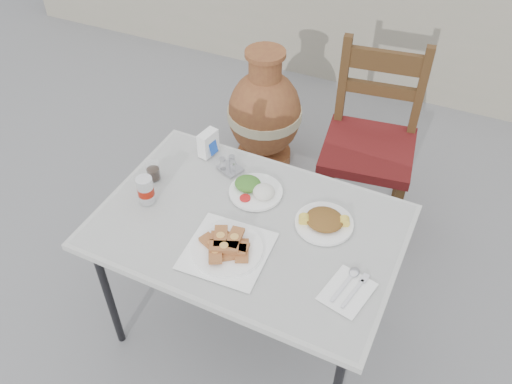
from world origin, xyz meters
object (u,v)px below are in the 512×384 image
at_px(condiment_caddy, 230,166).
at_px(chair, 370,142).
at_px(napkin_holder, 208,143).
at_px(terracotta_urn, 265,114).
at_px(salad_chopped_plate, 324,221).
at_px(soda_can, 146,190).
at_px(pide_plate, 227,246).
at_px(cafe_table, 248,232).
at_px(cola_glass, 153,172).
at_px(salad_rice_plate, 255,189).

relative_size(condiment_caddy, chair, 0.12).
height_order(napkin_holder, terracotta_urn, napkin_holder).
distance_m(salad_chopped_plate, soda_can, 0.73).
bearing_deg(terracotta_urn, salad_chopped_plate, -56.20).
bearing_deg(salad_chopped_plate, pide_plate, -136.15).
bearing_deg(condiment_caddy, soda_can, -126.02).
relative_size(cafe_table, condiment_caddy, 9.96).
relative_size(cola_glass, napkin_holder, 0.73).
distance_m(cafe_table, chair, 1.00).
bearing_deg(salad_rice_plate, soda_can, -149.80).
bearing_deg(salad_chopped_plate, soda_can, -166.55).
height_order(soda_can, napkin_holder, soda_can).
distance_m(salad_rice_plate, napkin_holder, 0.34).
distance_m(soda_can, napkin_holder, 0.39).
xyz_separation_m(salad_rice_plate, cola_glass, (-0.44, -0.09, 0.02)).
xyz_separation_m(pide_plate, cola_glass, (-0.47, 0.24, 0.01)).
distance_m(salad_rice_plate, terracotta_urn, 1.14).
distance_m(pide_plate, napkin_holder, 0.59).
bearing_deg(chair, terracotta_urn, 154.78).
relative_size(cola_glass, chair, 0.08).
height_order(cafe_table, condiment_caddy, condiment_caddy).
bearing_deg(terracotta_urn, chair, -17.93).
distance_m(salad_rice_plate, salad_chopped_plate, 0.33).
xyz_separation_m(cafe_table, salad_rice_plate, (-0.05, 0.17, 0.07)).
bearing_deg(salad_rice_plate, condiment_caddy, 151.67).
bearing_deg(chair, napkin_holder, -141.52).
bearing_deg(chair, pide_plate, -111.27).
bearing_deg(cola_glass, pide_plate, -26.97).
height_order(condiment_caddy, chair, chair).
distance_m(cola_glass, chair, 1.17).
relative_size(pide_plate, chair, 0.31).
height_order(condiment_caddy, terracotta_urn, condiment_caddy).
xyz_separation_m(condiment_caddy, chair, (0.47, 0.69, -0.22)).
height_order(salad_rice_plate, cola_glass, cola_glass).
bearing_deg(soda_can, salad_rice_plate, 30.20).
bearing_deg(chair, soda_can, -132.11).
xyz_separation_m(pide_plate, terracotta_urn, (-0.42, 1.33, -0.39)).
bearing_deg(salad_rice_plate, chair, 68.24).
distance_m(pide_plate, chair, 1.16).
bearing_deg(salad_rice_plate, terracotta_urn, 111.04).
distance_m(pide_plate, terracotta_urn, 1.45).
bearing_deg(pide_plate, soda_can, 165.62).
height_order(salad_chopped_plate, terracotta_urn, terracotta_urn).
bearing_deg(terracotta_urn, salad_rice_plate, -68.96).
xyz_separation_m(cola_glass, condiment_caddy, (0.28, 0.18, -0.01)).
height_order(salad_rice_plate, chair, chair).
height_order(salad_rice_plate, condiment_caddy, condiment_caddy).
height_order(salad_rice_plate, terracotta_urn, terracotta_urn).
height_order(cafe_table, salad_rice_plate, salad_rice_plate).
bearing_deg(condiment_caddy, napkin_holder, 154.68).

